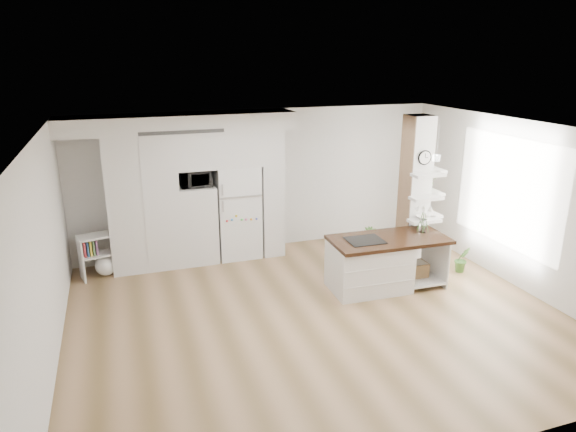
{
  "coord_description": "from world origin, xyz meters",
  "views": [
    {
      "loc": [
        -2.58,
        -6.25,
        3.66
      ],
      "look_at": [
        -0.14,
        0.9,
        1.27
      ],
      "focal_mm": 32.0,
      "sensor_mm": 36.0,
      "label": 1
    }
  ],
  "objects_px": {
    "refrigerator": "(237,211)",
    "kitchen_island": "(376,263)",
    "floor_plant_a": "(462,259)",
    "bookshelf": "(102,258)"
  },
  "relations": [
    {
      "from": "bookshelf",
      "to": "floor_plant_a",
      "type": "xyz_separation_m",
      "value": [
        5.97,
        -1.86,
        -0.09
      ]
    },
    {
      "from": "bookshelf",
      "to": "floor_plant_a",
      "type": "relative_size",
      "value": 1.59
    },
    {
      "from": "refrigerator",
      "to": "kitchen_island",
      "type": "height_order",
      "value": "refrigerator"
    },
    {
      "from": "refrigerator",
      "to": "floor_plant_a",
      "type": "relative_size",
      "value": 3.7
    },
    {
      "from": "floor_plant_a",
      "to": "refrigerator",
      "type": "bearing_deg",
      "value": 149.96
    },
    {
      "from": "bookshelf",
      "to": "floor_plant_a",
      "type": "height_order",
      "value": "bookshelf"
    },
    {
      "from": "bookshelf",
      "to": "floor_plant_a",
      "type": "distance_m",
      "value": 6.26
    },
    {
      "from": "refrigerator",
      "to": "bookshelf",
      "type": "xyz_separation_m",
      "value": [
        -2.45,
        -0.18,
        -0.55
      ]
    },
    {
      "from": "refrigerator",
      "to": "kitchen_island",
      "type": "relative_size",
      "value": 0.91
    },
    {
      "from": "floor_plant_a",
      "to": "kitchen_island",
      "type": "bearing_deg",
      "value": -176.89
    }
  ]
}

